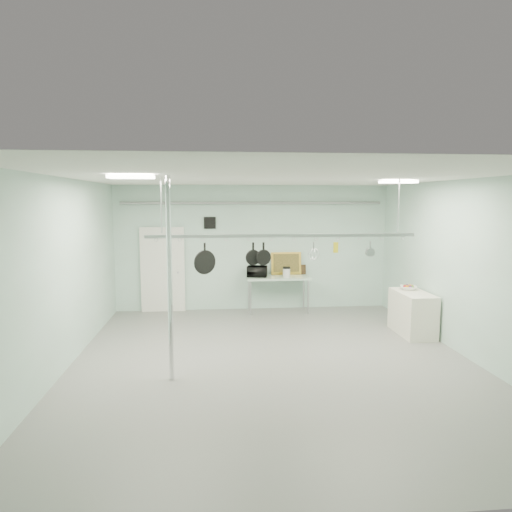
{
  "coord_description": "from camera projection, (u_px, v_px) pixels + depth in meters",
  "views": [
    {
      "loc": [
        -1.03,
        -7.64,
        2.83
      ],
      "look_at": [
        -0.21,
        1.0,
        1.76
      ],
      "focal_mm": 32.0,
      "sensor_mm": 36.0,
      "label": 1
    }
  ],
  "objects": [
    {
      "name": "pot_rack",
      "position": [
        283.0,
        234.0,
        8.03
      ],
      "size": [
        4.8,
        0.06,
        1.0
      ],
      "color": "#B7B7BC",
      "rests_on": "ceiling"
    },
    {
      "name": "light_panel_left",
      "position": [
        131.0,
        177.0,
        6.61
      ],
      "size": [
        0.65,
        0.3,
        0.05
      ],
      "primitive_type": "cube",
      "color": "white",
      "rests_on": "ceiling"
    },
    {
      "name": "wall_vent",
      "position": [
        210.0,
        223.0,
        11.54
      ],
      "size": [
        0.3,
        0.04,
        0.3
      ],
      "primitive_type": "cube",
      "color": "black",
      "rests_on": "back_wall"
    },
    {
      "name": "floor",
      "position": [
        273.0,
        362.0,
        7.99
      ],
      "size": [
        8.0,
        8.0,
        0.0
      ],
      "primitive_type": "plane",
      "color": "gray",
      "rests_on": "ground"
    },
    {
      "name": "whisk",
      "position": [
        314.0,
        251.0,
        8.13
      ],
      "size": [
        0.21,
        0.21,
        0.34
      ],
      "primitive_type": null,
      "rotation": [
        0.0,
        0.0,
        0.01
      ],
      "color": "silver",
      "rests_on": "pot_rack"
    },
    {
      "name": "microwave",
      "position": [
        257.0,
        271.0,
        11.45
      ],
      "size": [
        0.55,
        0.43,
        0.27
      ],
      "primitive_type": "imported",
      "rotation": [
        0.0,
        0.0,
        2.93
      ],
      "color": "black",
      "rests_on": "prep_table"
    },
    {
      "name": "back_wall",
      "position": [
        253.0,
        248.0,
        11.74
      ],
      "size": [
        7.0,
        0.02,
        3.2
      ],
      "primitive_type": "cube",
      "color": "#9EBDAF",
      "rests_on": "floor"
    },
    {
      "name": "skillet_mid",
      "position": [
        253.0,
        253.0,
        8.03
      ],
      "size": [
        0.28,
        0.13,
        0.39
      ],
      "primitive_type": null,
      "rotation": [
        0.0,
        0.0,
        0.25
      ],
      "color": "black",
      "rests_on": "pot_rack"
    },
    {
      "name": "right_wall",
      "position": [
        467.0,
        269.0,
        8.12
      ],
      "size": [
        0.02,
        8.0,
        3.2
      ],
      "primitive_type": "cube",
      "color": "#9EBDAF",
      "rests_on": "floor"
    },
    {
      "name": "ceiling",
      "position": [
        274.0,
        178.0,
        7.6
      ],
      "size": [
        7.0,
        8.0,
        0.02
      ],
      "primitive_type": "cube",
      "color": "silver",
      "rests_on": "back_wall"
    },
    {
      "name": "side_cabinet",
      "position": [
        412.0,
        313.0,
        9.62
      ],
      "size": [
        0.6,
        1.2,
        0.9
      ],
      "primitive_type": "cube",
      "color": "silver",
      "rests_on": "floor"
    },
    {
      "name": "light_panel_right",
      "position": [
        398.0,
        182.0,
        8.42
      ],
      "size": [
        0.65,
        0.3,
        0.05
      ],
      "primitive_type": "cube",
      "color": "white",
      "rests_on": "ceiling"
    },
    {
      "name": "conduit_pipe",
      "position": [
        253.0,
        203.0,
        11.51
      ],
      "size": [
        6.6,
        0.07,
        0.07
      ],
      "primitive_type": "cylinder",
      "rotation": [
        0.0,
        1.57,
        0.0
      ],
      "color": "gray",
      "rests_on": "back_wall"
    },
    {
      "name": "fruit_cluster",
      "position": [
        409.0,
        286.0,
        9.82
      ],
      "size": [
        0.24,
        0.24,
        0.09
      ],
      "primitive_type": null,
      "color": "#AC0F25",
      "rests_on": "fruit_bowl"
    },
    {
      "name": "painting_large",
      "position": [
        286.0,
        263.0,
        11.78
      ],
      "size": [
        0.78,
        0.14,
        0.58
      ],
      "primitive_type": "cube",
      "rotation": [
        -0.14,
        0.0,
        0.01
      ],
      "color": "gold",
      "rests_on": "prep_table"
    },
    {
      "name": "coffee_canister",
      "position": [
        286.0,
        273.0,
        11.38
      ],
      "size": [
        0.23,
        0.23,
        0.22
      ],
      "primitive_type": "cylinder",
      "rotation": [
        0.0,
        0.0,
        0.32
      ],
      "color": "silver",
      "rests_on": "prep_table"
    },
    {
      "name": "prep_table",
      "position": [
        278.0,
        279.0,
        11.5
      ],
      "size": [
        1.6,
        0.7,
        0.91
      ],
      "color": "#ACCBB6",
      "rests_on": "floor"
    },
    {
      "name": "grater",
      "position": [
        336.0,
        248.0,
        8.16
      ],
      "size": [
        0.09,
        0.02,
        0.21
      ],
      "primitive_type": null,
      "rotation": [
        0.0,
        0.0,
        -0.04
      ],
      "color": "orange",
      "rests_on": "pot_rack"
    },
    {
      "name": "door",
      "position": [
        163.0,
        270.0,
        11.54
      ],
      "size": [
        1.1,
        0.1,
        2.2
      ],
      "primitive_type": "cube",
      "color": "silver",
      "rests_on": "floor"
    },
    {
      "name": "skillet_right",
      "position": [
        263.0,
        253.0,
        8.04
      ],
      "size": [
        0.29,
        0.13,
        0.39
      ],
      "primitive_type": null,
      "rotation": [
        0.0,
        0.0,
        0.25
      ],
      "color": "black",
      "rests_on": "pot_rack"
    },
    {
      "name": "fruit_bowl",
      "position": [
        408.0,
        288.0,
        9.82
      ],
      "size": [
        0.4,
        0.4,
        0.08
      ],
      "primitive_type": "imported",
      "rotation": [
        0.0,
        0.0,
        -0.18
      ],
      "color": "white",
      "rests_on": "side_cabinet"
    },
    {
      "name": "painting_small",
      "position": [
        300.0,
        270.0,
        11.83
      ],
      "size": [
        0.3,
        0.09,
        0.25
      ],
      "primitive_type": "cube",
      "rotation": [
        -0.17,
        0.0,
        0.01
      ],
      "color": "#322211",
      "rests_on": "prep_table"
    },
    {
      "name": "saucepan",
      "position": [
        370.0,
        249.0,
        8.22
      ],
      "size": [
        0.17,
        0.11,
        0.27
      ],
      "primitive_type": null,
      "rotation": [
        0.0,
        0.0,
        0.15
      ],
      "color": "#B4B3B8",
      "rests_on": "pot_rack"
    },
    {
      "name": "chrome_pole",
      "position": [
        170.0,
        280.0,
        7.04
      ],
      "size": [
        0.08,
        0.08,
        3.2
      ],
      "primitive_type": "cylinder",
      "color": "silver",
      "rests_on": "floor"
    },
    {
      "name": "skillet_left",
      "position": [
        205.0,
        259.0,
        7.96
      ],
      "size": [
        0.4,
        0.26,
        0.56
      ],
      "primitive_type": null,
      "rotation": [
        0.0,
        0.0,
        0.52
      ],
      "color": "black",
      "rests_on": "pot_rack"
    }
  ]
}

